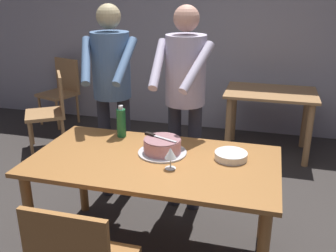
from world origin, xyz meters
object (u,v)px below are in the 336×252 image
(cake_knife, at_px, (154,136))
(background_chair_1, at_px, (51,109))
(main_dining_table, at_px, (154,173))
(background_chair_0, at_px, (61,89))
(wine_glass_near, at_px, (171,154))
(background_table, at_px, (270,105))
(person_cutting_cake, at_px, (185,89))
(person_standing_beside, at_px, (112,83))
(water_bottle, at_px, (121,122))
(cake_on_platter, at_px, (162,147))
(plate_stack, at_px, (231,156))

(cake_knife, xyz_separation_m, background_chair_1, (-1.71, 1.39, -0.37))
(main_dining_table, bearing_deg, background_chair_1, 138.88)
(background_chair_0, height_order, background_chair_1, same)
(wine_glass_near, bearing_deg, background_table, 74.63)
(person_cutting_cake, xyz_separation_m, person_standing_beside, (-0.64, 0.03, 0.00))
(person_cutting_cake, distance_m, background_chair_1, 2.08)
(water_bottle, bearing_deg, background_chair_0, 130.43)
(background_chair_1, bearing_deg, main_dining_table, -41.12)
(wine_glass_near, xyz_separation_m, background_chair_0, (-2.25, 2.48, -0.36))
(water_bottle, xyz_separation_m, background_chair_1, (-1.38, 1.19, -0.37))
(person_cutting_cake, distance_m, background_table, 1.63)
(cake_on_platter, bearing_deg, person_standing_beside, 136.56)
(wine_glass_near, height_order, person_cutting_cake, person_cutting_cake)
(main_dining_table, xyz_separation_m, water_bottle, (-0.36, 0.33, 0.22))
(cake_knife, distance_m, person_cutting_cake, 0.57)
(main_dining_table, distance_m, background_table, 2.19)
(main_dining_table, bearing_deg, plate_stack, 15.17)
(cake_on_platter, bearing_deg, main_dining_table, -106.31)
(background_chair_0, bearing_deg, person_standing_beside, -47.94)
(person_standing_beside, distance_m, background_chair_1, 1.54)
(background_chair_1, bearing_deg, background_table, 12.19)
(plate_stack, relative_size, person_cutting_cake, 0.13)
(main_dining_table, relative_size, background_table, 1.67)
(person_cutting_cake, bearing_deg, background_chair_1, 154.37)
(plate_stack, distance_m, water_bottle, 0.89)
(wine_glass_near, height_order, background_chair_1, background_chair_1)
(person_cutting_cake, relative_size, background_table, 1.72)
(cake_knife, xyz_separation_m, background_table, (0.78, 1.92, -0.29))
(background_chair_0, xyz_separation_m, background_chair_1, (0.36, -0.85, 0.00))
(wine_glass_near, relative_size, water_bottle, 0.58)
(water_bottle, bearing_deg, wine_glass_near, -40.52)
(cake_knife, bearing_deg, water_bottle, 149.04)
(main_dining_table, bearing_deg, wine_glass_near, -35.78)
(background_chair_0, bearing_deg, background_table, -6.28)
(person_cutting_cake, xyz_separation_m, background_table, (0.68, 1.40, -0.50))
(wine_glass_near, distance_m, person_standing_beside, 1.10)
(wine_glass_near, relative_size, background_table, 0.14)
(plate_stack, xyz_separation_m, background_chair_1, (-2.25, 1.38, -0.28))
(cake_knife, distance_m, plate_stack, 0.55)
(person_standing_beside, bearing_deg, water_bottle, -58.38)
(cake_on_platter, xyz_separation_m, background_table, (0.71, 1.95, -0.22))
(plate_stack, relative_size, background_chair_1, 0.24)
(main_dining_table, relative_size, person_cutting_cake, 0.97)
(cake_on_platter, relative_size, person_cutting_cake, 0.20)
(cake_knife, relative_size, background_chair_0, 0.29)
(water_bottle, height_order, background_table, water_bottle)
(main_dining_table, xyz_separation_m, plate_stack, (0.50, 0.14, 0.13))
(plate_stack, bearing_deg, person_standing_beside, 153.14)
(plate_stack, xyz_separation_m, background_chair_0, (-2.60, 2.23, -0.28))
(background_chair_0, bearing_deg, cake_on_platter, -46.72)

